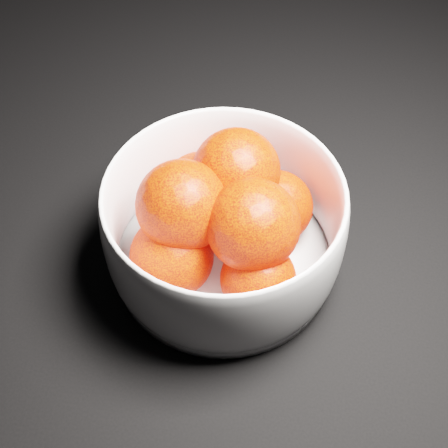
# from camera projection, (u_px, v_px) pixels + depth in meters

# --- Properties ---
(ground) EXTENTS (3.00, 3.00, 0.00)m
(ground) POSITION_uv_depth(u_px,v_px,m) (32.00, 58.00, 0.70)
(ground) COLOR black
(ground) RESTS_ON ground
(bowl) EXTENTS (0.19, 0.19, 0.09)m
(bowl) POSITION_uv_depth(u_px,v_px,m) (224.00, 228.00, 0.49)
(bowl) COLOR silver
(bowl) RESTS_ON ground
(orange_pile) EXTENTS (0.14, 0.14, 0.10)m
(orange_pile) POSITION_uv_depth(u_px,v_px,m) (222.00, 215.00, 0.48)
(orange_pile) COLOR red
(orange_pile) RESTS_ON bowl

